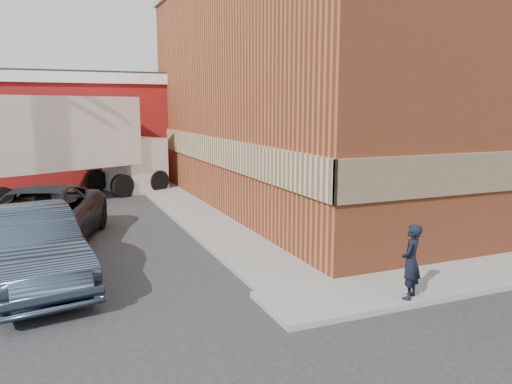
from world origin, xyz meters
name	(u,v)px	position (x,y,z in m)	size (l,w,h in m)	color
ground	(272,294)	(0.00, 0.00, 0.00)	(90.00, 90.00, 0.00)	#28282B
brick_building	(367,88)	(8.50, 9.00, 4.68)	(14.25, 18.25, 9.36)	#A64B2B
sidewalk_west	(188,209)	(0.60, 9.00, 0.06)	(1.80, 18.00, 0.12)	gray
warehouse	(9,128)	(-6.00, 20.00, 2.81)	(16.30, 8.30, 5.60)	maroon
man	(411,262)	(2.32, -1.55, 0.88)	(0.55, 0.36, 1.52)	black
sedan	(30,247)	(-4.69, 2.56, 0.86)	(1.82, 5.21, 1.72)	#2B3749
suv_a	(38,219)	(-4.55, 5.65, 0.84)	(2.78, 6.04, 1.68)	black
box_truck	(72,141)	(-3.23, 13.27, 2.49)	(9.03, 6.00, 4.32)	white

